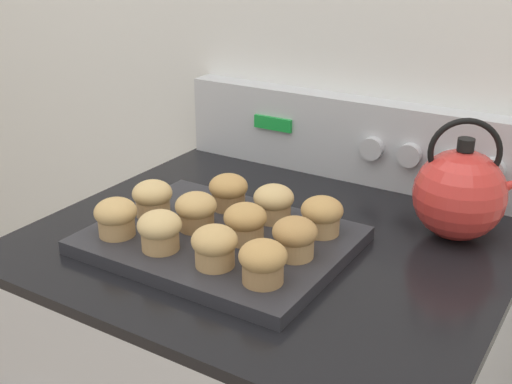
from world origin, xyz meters
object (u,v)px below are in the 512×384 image
(muffin_r1_c2, at_px, (245,222))
(muffin_r2_c2, at_px, (274,202))
(muffin_pan, at_px, (220,240))
(muffin_r0_c3, at_px, (263,261))
(muffin_r1_c0, at_px, (153,198))
(muffin_r0_c2, at_px, (212,245))
(muffin_r0_c0, at_px, (116,217))
(tea_kettle, at_px, (461,193))
(muffin_r0_c1, at_px, (160,230))
(muffin_r1_c1, at_px, (196,211))
(muffin_r1_c3, at_px, (295,237))
(muffin_r2_c3, at_px, (322,215))
(muffin_r2_c1, at_px, (228,191))

(muffin_r1_c2, bearing_deg, muffin_r2_c2, 91.10)
(muffin_pan, xyz_separation_m, muffin_r0_c3, (0.14, -0.09, 0.04))
(muffin_r0_c3, bearing_deg, muffin_r1_c2, 133.66)
(muffin_r0_c3, bearing_deg, muffin_r1_c0, 161.63)
(muffin_r1_c2, bearing_deg, muffin_r0_c2, -89.59)
(muffin_r0_c0, bearing_deg, tea_kettle, 35.84)
(muffin_r0_c1, bearing_deg, muffin_r1_c1, 87.60)
(muffin_pan, height_order, muffin_r1_c2, muffin_r1_c2)
(muffin_r0_c0, bearing_deg, muffin_r1_c3, 17.44)
(muffin_r0_c1, distance_m, muffin_r1_c2, 0.13)
(muffin_r0_c3, distance_m, muffin_r2_c2, 0.20)
(muffin_r1_c1, bearing_deg, tea_kettle, 33.89)
(muffin_pan, bearing_deg, muffin_r0_c3, -33.76)
(muffin_r0_c1, xyz_separation_m, muffin_r1_c0, (-0.09, 0.09, 0.00))
(muffin_r0_c3, xyz_separation_m, tea_kettle, (0.18, 0.33, 0.02))
(muffin_pan, bearing_deg, muffin_r1_c2, 2.58)
(muffin_r1_c1, height_order, muffin_r2_c3, same)
(muffin_r1_c3, height_order, muffin_r2_c2, same)
(muffin_r1_c2, relative_size, muffin_r2_c3, 1.00)
(muffin_r0_c2, distance_m, muffin_r2_c1, 0.20)
(muffin_pan, bearing_deg, muffin_r0_c1, -118.30)
(muffin_r1_c0, bearing_deg, muffin_r0_c0, -89.80)
(muffin_r1_c0, height_order, muffin_r1_c2, same)
(muffin_r0_c1, height_order, tea_kettle, tea_kettle)
(muffin_r2_c1, relative_size, tea_kettle, 0.33)
(muffin_r1_c3, relative_size, muffin_r2_c1, 1.00)
(muffin_r1_c0, xyz_separation_m, muffin_r2_c3, (0.27, 0.09, 0.00))
(muffin_r1_c2, distance_m, muffin_r2_c2, 0.09)
(muffin_r0_c1, distance_m, muffin_r2_c2, 0.20)
(muffin_r1_c3, xyz_separation_m, muffin_r2_c1, (-0.18, 0.09, 0.00))
(muffin_r1_c3, bearing_deg, muffin_r0_c0, -162.56)
(muffin_r2_c1, bearing_deg, muffin_r2_c3, -1.17)
(muffin_r1_c0, height_order, muffin_r2_c1, same)
(muffin_r2_c1, bearing_deg, tea_kettle, 21.90)
(muffin_r0_c2, height_order, muffin_r1_c1, same)
(muffin_r1_c2, height_order, tea_kettle, tea_kettle)
(muffin_r0_c2, xyz_separation_m, muffin_r2_c2, (-0.00, 0.18, 0.00))
(muffin_r1_c0, bearing_deg, muffin_r1_c2, 0.52)
(muffin_r0_c0, height_order, muffin_r1_c3, same)
(muffin_r1_c3, relative_size, muffin_r2_c2, 1.00)
(muffin_r0_c1, xyz_separation_m, muffin_r2_c3, (0.18, 0.18, 0.00))
(muffin_r2_c2, bearing_deg, muffin_r1_c1, -133.41)
(muffin_pan, xyz_separation_m, muffin_r2_c3, (0.14, 0.09, 0.04))
(muffin_r0_c1, distance_m, muffin_r1_c1, 0.09)
(muffin_r2_c3, bearing_deg, muffin_pan, -146.80)
(muffin_pan, height_order, muffin_r0_c0, muffin_r0_c0)
(muffin_r0_c3, relative_size, muffin_r2_c3, 1.00)
(muffin_r1_c1, bearing_deg, muffin_r0_c3, -26.03)
(muffin_r0_c3, height_order, muffin_r2_c1, same)
(muffin_r2_c3, bearing_deg, muffin_r0_c1, -135.92)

